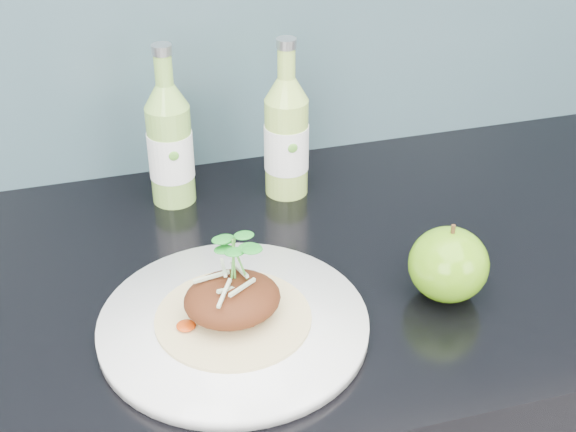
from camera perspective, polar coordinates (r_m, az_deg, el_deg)
name	(u,v)px	position (r m, az deg, el deg)	size (l,w,h in m)	color
dinner_plate	(234,325)	(0.90, -3.89, -7.72)	(0.33, 0.33, 0.02)	white
pork_taco	(232,298)	(0.87, -3.98, -5.83)	(0.17, 0.17, 0.10)	tan
green_apple	(448,264)	(0.94, 11.34, -3.39)	(0.10, 0.10, 0.10)	#42800E
cider_bottle_left	(170,144)	(1.10, -8.39, 5.07)	(0.07, 0.07, 0.23)	#83B54B
cider_bottle_right	(286,137)	(1.11, -0.11, 5.64)	(0.07, 0.07, 0.23)	#A1C753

